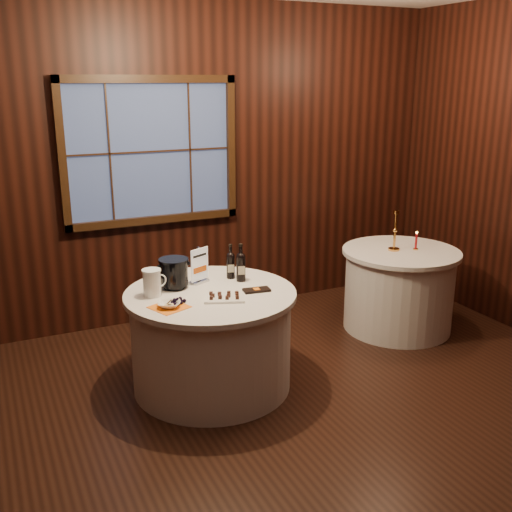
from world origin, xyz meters
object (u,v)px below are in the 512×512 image
port_bottle_left (231,263)px  port_bottle_right (241,265)px  glass_pitcher (152,282)px  red_candle (416,242)px  sign_stand (199,271)px  main_table (211,339)px  grape_bunch (178,302)px  brass_candlestick (395,236)px  side_table (399,289)px  chocolate_plate (224,297)px  ice_bucket (174,273)px  chocolate_box (257,290)px  cracker_bowl (169,304)px

port_bottle_left → port_bottle_right: bearing=-46.7°
glass_pitcher → red_candle: (2.53, 0.15, -0.03)m
sign_stand → main_table: bearing=-113.4°
grape_bunch → brass_candlestick: 2.28m
side_table → chocolate_plate: chocolate_plate is taller
ice_bucket → chocolate_box: 0.64m
ice_bucket → brass_candlestick: brass_candlestick is taller
main_table → red_candle: red_candle is taller
side_table → cracker_bowl: 2.45m
side_table → port_bottle_left: bearing=-177.7°
main_table → cracker_bowl: 0.58m
main_table → cracker_bowl: size_ratio=8.12×
port_bottle_left → grape_bunch: port_bottle_left is taller
chocolate_plate → glass_pitcher: glass_pitcher is taller
chocolate_box → grape_bunch: grape_bunch is taller
port_bottle_left → cracker_bowl: bearing=-128.5°
side_table → grape_bunch: (-2.30, -0.45, 0.40)m
side_table → port_bottle_right: (-1.69, -0.17, 0.51)m
main_table → port_bottle_left: (0.26, 0.23, 0.50)m
cracker_bowl → red_candle: red_candle is taller
red_candle → port_bottle_right: bearing=-176.1°
side_table → grape_bunch: size_ratio=5.84×
port_bottle_left → grape_bunch: size_ratio=1.50×
ice_bucket → brass_candlestick: size_ratio=0.61×
cracker_bowl → red_candle: 2.53m
main_table → red_candle: bearing=6.8°
sign_stand → cracker_bowl: size_ratio=1.82×
chocolate_box → red_candle: (1.81, 0.39, 0.06)m
ice_bucket → chocolate_plate: 0.47m
chocolate_box → grape_bunch: 0.61m
brass_candlestick → red_candle: (0.19, -0.07, -0.06)m
grape_bunch → glass_pitcher: 0.28m
ice_bucket → red_candle: (2.34, 0.06, -0.05)m
chocolate_box → glass_pitcher: 0.77m
chocolate_plate → grape_bunch: bearing=173.2°
port_bottle_right → cracker_bowl: size_ratio=1.91×
glass_pitcher → cracker_bowl: glass_pitcher is taller
side_table → glass_pitcher: bearing=-175.3°
port_bottle_right → chocolate_box: 0.29m
sign_stand → brass_candlestick: (1.94, 0.10, 0.04)m
side_table → cracker_bowl: (-2.37, -0.48, 0.41)m
chocolate_plate → red_candle: red_candle is taller
chocolate_plate → side_table: bearing=13.9°
main_table → ice_bucket: (-0.21, 0.20, 0.50)m
main_table → side_table: bearing=8.5°
chocolate_box → grape_bunch: bearing=-170.7°
chocolate_plate → main_table: bearing=100.2°
chocolate_plate → grape_bunch: 0.33m
main_table → port_bottle_left: bearing=41.2°
sign_stand → port_bottle_left: size_ratio=1.03×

